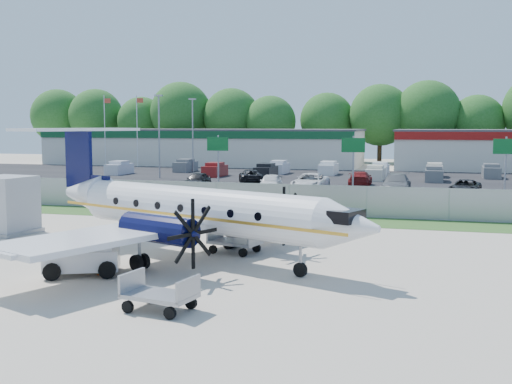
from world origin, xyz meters
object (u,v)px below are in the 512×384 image
(baggage_cart_near, at_px, (235,241))
(baggage_cart_far, at_px, (160,294))
(aircraft, at_px, (192,209))
(service_container, at_px, (6,207))
(pushback_tug, at_px, (86,256))

(baggage_cart_near, xyz_separation_m, baggage_cart_far, (0.51, -9.41, -0.01))
(aircraft, height_order, baggage_cart_far, aircraft)
(baggage_cart_near, height_order, baggage_cart_far, baggage_cart_near)
(aircraft, relative_size, baggage_cart_near, 7.32)
(baggage_cart_near, distance_m, service_container, 13.68)
(baggage_cart_far, height_order, service_container, service_container)
(aircraft, xyz_separation_m, baggage_cart_far, (1.97, -7.80, -1.65))
(aircraft, height_order, baggage_cart_near, aircraft)
(pushback_tug, xyz_separation_m, service_container, (-9.16, 7.35, 0.71))
(pushback_tug, relative_size, baggage_cart_far, 1.37)
(baggage_cart_near, height_order, service_container, service_container)
(baggage_cart_near, bearing_deg, service_container, 172.51)
(aircraft, distance_m, service_container, 12.56)
(pushback_tug, distance_m, baggage_cart_near, 7.09)
(aircraft, xyz_separation_m, pushback_tug, (-2.91, -3.96, -1.46))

